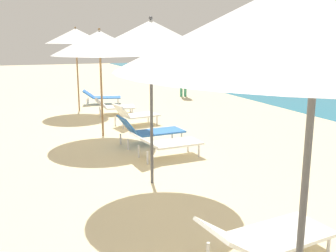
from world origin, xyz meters
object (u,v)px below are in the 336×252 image
Objects in this scene: umbrella_fourth at (100,43)px; lounger_fourth_inland at (149,130)px; lounger_fourth_shoreside at (135,114)px; umbrella_second at (318,20)px; lounger_third_shoreside at (166,143)px; lounger_second_shoreside at (266,236)px; person_walking_near at (183,71)px; umbrella_third at (151,37)px; lounger_farthest_shoreside at (101,96)px; lounger_farthest_inland at (114,106)px; umbrella_farthest at (76,36)px.

lounger_fourth_inland is at bearing -52.89° from umbrella_fourth.
lounger_fourth_inland reaches higher than lounger_fourth_shoreside.
umbrella_second is 5.62m from lounger_third_shoreside.
umbrella_fourth is (0.12, 7.35, -0.21)m from umbrella_second.
person_walking_near is (4.02, 11.63, 0.80)m from lounger_second_shoreside.
umbrella_third reaches higher than lounger_second_shoreside.
lounger_second_shoreside reaches higher than lounger_farthest_shoreside.
lounger_fourth_inland is at bearing -81.89° from lounger_farthest_inland.
lounger_fourth_shoreside reaches higher than lounger_second_shoreside.
umbrella_third is 1.88× the size of lounger_third_shoreside.
umbrella_farthest is (-1.12, 2.79, 2.12)m from lounger_fourth_shoreside.
umbrella_third is at bearing 86.74° from umbrella_second.
umbrella_second is 10.36m from lounger_farthest_inland.
lounger_third_shoreside is 3.17m from lounger_fourth_shoreside.
lounger_third_shoreside is at bearing -69.79° from umbrella_fourth.
lounger_farthest_inland is at bearing -45.72° from umbrella_farthest.
umbrella_second is 6.66m from lounger_fourth_inland.
umbrella_farthest is at bearing 95.54° from lounger_fourth_inland.
lounger_fourth_inland is at bearing -79.80° from umbrella_farthest.
lounger_fourth_shoreside is at bearing -74.12° from lounger_farthest_shoreside.
person_walking_near is (4.44, 9.02, -1.30)m from umbrella_third.
umbrella_second is 1.61× the size of person_walking_near.
lounger_second_shoreside is at bearing -98.28° from lounger_third_shoreside.
lounger_fourth_inland is 5.97m from lounger_farthest_shoreside.
person_walking_near is (3.60, 2.82, 0.81)m from lounger_farthest_inland.
umbrella_third reaches higher than lounger_farthest_inland.
lounger_third_shoreside is at bearing -81.75° from lounger_farthest_inland.
lounger_second_shoreside is at bearing -85.17° from umbrella_fourth.
umbrella_third is at bearing 91.91° from lounger_second_shoreside.
lounger_fourth_inland is (0.02, 1.13, 0.01)m from lounger_third_shoreside.
umbrella_second is at bearing -104.19° from lounger_third_shoreside.
umbrella_fourth is at bearing 122.44° from lounger_fourth_inland.
lounger_second_shoreside is 6.43m from umbrella_fourth.
umbrella_third is (0.22, 3.86, -0.09)m from umbrella_second.
lounger_fourth_shoreside is at bearing 77.27° from umbrella_third.
umbrella_farthest is (-0.54, 9.80, 2.17)m from lounger_second_shoreside.
lounger_third_shoreside is 1.11× the size of lounger_fourth_shoreside.
lounger_farthest_inland is 0.76× the size of person_walking_near.
lounger_fourth_inland is at bearing 72.60° from umbrella_third.
umbrella_second is at bearing -124.19° from lounger_second_shoreside.
umbrella_third is 1.76× the size of lounger_fourth_inland.
umbrella_farthest is at bearing 90.98° from umbrella_third.
umbrella_farthest is 1.56× the size of person_walking_near.
umbrella_third is at bearing -88.40° from umbrella_fourth.
person_walking_near is (3.58, 0.68, 0.79)m from lounger_farthest_shoreside.
lounger_second_shoreside is 7.03m from lounger_fourth_shoreside.
umbrella_second is at bearing -81.12° from lounger_farthest_shoreside.
umbrella_third is 4.96m from lounger_fourth_shoreside.
umbrella_second reaches higher than umbrella_farthest.
lounger_farthest_shoreside is at bearing 82.26° from lounger_fourth_shoreside.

